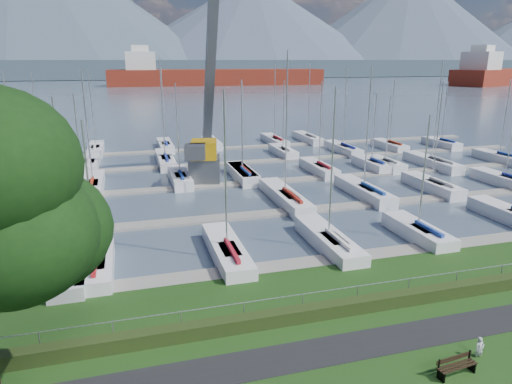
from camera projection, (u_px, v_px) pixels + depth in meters
name	position (u px, v px, depth m)	size (l,w,h in m)	color
path	(348.00, 347.00, 20.26)	(160.00, 2.00, 0.04)	black
water	(139.00, 82.00, 263.30)	(800.00, 540.00, 0.20)	#4A596C
hedge	(324.00, 311.00, 22.57)	(80.00, 0.70, 0.70)	#263513
fence	(322.00, 291.00, 22.70)	(0.04, 0.04, 80.00)	#919499
foothill	(135.00, 69.00, 326.16)	(900.00, 80.00, 12.00)	#3E4E5A
mountains	(138.00, 17.00, 385.65)	(1190.00, 360.00, 115.00)	#3E4F5B
docks	(219.00, 186.00, 47.11)	(90.00, 41.60, 0.25)	gray
bench_right	(456.00, 366.00, 18.39)	(1.83, 0.61, 0.85)	black
person	(480.00, 346.00, 19.46)	(0.40, 0.26, 1.10)	#BCBBC2
crane	(206.00, 128.00, 48.23)	(4.91, 13.41, 22.35)	#53555A
cargo_ship_mid	(209.00, 78.00, 231.11)	(108.29, 25.34, 21.50)	maroon
cargo_ship_east	(504.00, 77.00, 238.71)	(83.43, 45.84, 21.50)	maroon
sailboat_fleet	(198.00, 129.00, 47.64)	(75.50, 49.17, 13.62)	silver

